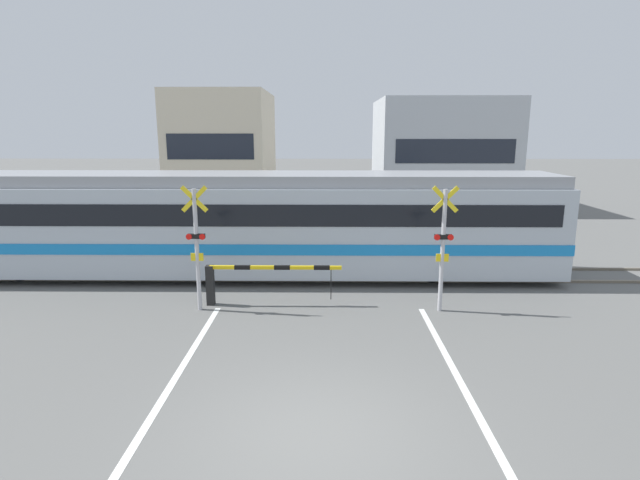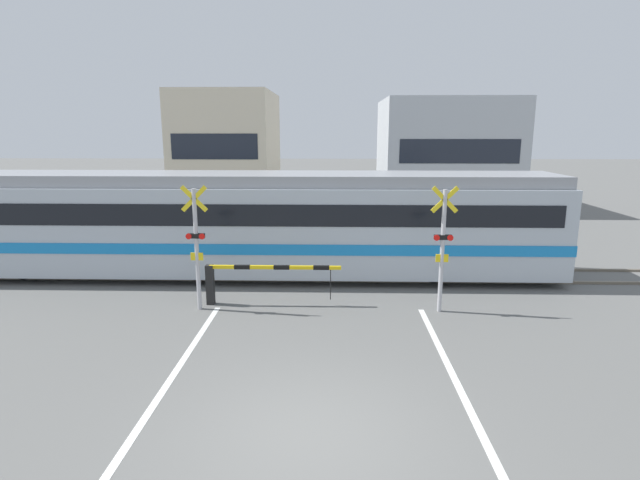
{
  "view_description": "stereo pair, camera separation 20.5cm",
  "coord_description": "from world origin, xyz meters",
  "px_view_note": "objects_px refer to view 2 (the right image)",
  "views": [
    {
      "loc": [
        0.17,
        -6.84,
        4.55
      ],
      "look_at": [
        0.0,
        6.74,
        1.6
      ],
      "focal_mm": 28.0,
      "sensor_mm": 36.0,
      "label": 1
    },
    {
      "loc": [
        0.37,
        -6.83,
        4.55
      ],
      "look_at": [
        0.0,
        6.74,
        1.6
      ],
      "focal_mm": 28.0,
      "sensor_mm": 36.0,
      "label": 2
    }
  ],
  "objects_px": {
    "crossing_barrier_near": "(243,276)",
    "crossing_barrier_far": "(378,235)",
    "crossing_signal_left": "(196,242)",
    "pedestrian": "(348,216)",
    "crossing_signal_right": "(443,244)",
    "commuter_train": "(229,221)"
  },
  "relations": [
    {
      "from": "crossing_barrier_near",
      "to": "crossing_signal_left",
      "type": "distance_m",
      "value": 1.55
    },
    {
      "from": "commuter_train",
      "to": "crossing_barrier_far",
      "type": "bearing_deg",
      "value": 28.26
    },
    {
      "from": "crossing_barrier_near",
      "to": "crossing_signal_left",
      "type": "xyz_separation_m",
      "value": [
        -1.1,
        -0.4,
        1.01
      ]
    },
    {
      "from": "commuter_train",
      "to": "pedestrian",
      "type": "relative_size",
      "value": 12.39
    },
    {
      "from": "pedestrian",
      "to": "crossing_signal_left",
      "type": "bearing_deg",
      "value": -114.4
    },
    {
      "from": "crossing_barrier_near",
      "to": "pedestrian",
      "type": "bearing_deg",
      "value": 70.84
    },
    {
      "from": "commuter_train",
      "to": "crossing_signal_right",
      "type": "relative_size",
      "value": 6.37
    },
    {
      "from": "crossing_barrier_near",
      "to": "crossing_barrier_far",
      "type": "distance_m",
      "value": 6.83
    },
    {
      "from": "crossing_barrier_far",
      "to": "crossing_signal_left",
      "type": "bearing_deg",
      "value": -131.04
    },
    {
      "from": "commuter_train",
      "to": "crossing_signal_right",
      "type": "bearing_deg",
      "value": -27.93
    },
    {
      "from": "crossing_signal_right",
      "to": "crossing_signal_left",
      "type": "bearing_deg",
      "value": 180.0
    },
    {
      "from": "commuter_train",
      "to": "pedestrian",
      "type": "height_order",
      "value": "commuter_train"
    },
    {
      "from": "crossing_barrier_far",
      "to": "pedestrian",
      "type": "relative_size",
      "value": 2.16
    },
    {
      "from": "crossing_barrier_far",
      "to": "pedestrian",
      "type": "bearing_deg",
      "value": 107.55
    },
    {
      "from": "crossing_barrier_near",
      "to": "crossing_barrier_far",
      "type": "bearing_deg",
      "value": 53.76
    },
    {
      "from": "crossing_barrier_far",
      "to": "pedestrian",
      "type": "distance_m",
      "value": 3.36
    },
    {
      "from": "crossing_barrier_near",
      "to": "crossing_signal_right",
      "type": "bearing_deg",
      "value": -4.42
    },
    {
      "from": "crossing_barrier_near",
      "to": "pedestrian",
      "type": "relative_size",
      "value": 2.16
    },
    {
      "from": "crossing_barrier_far",
      "to": "crossing_signal_left",
      "type": "xyz_separation_m",
      "value": [
        -5.14,
        -5.91,
        1.01
      ]
    },
    {
      "from": "commuter_train",
      "to": "crossing_barrier_far",
      "type": "distance_m",
      "value": 5.74
    },
    {
      "from": "crossing_signal_left",
      "to": "pedestrian",
      "type": "relative_size",
      "value": 1.94
    },
    {
      "from": "crossing_signal_right",
      "to": "pedestrian",
      "type": "distance_m",
      "value": 9.39
    }
  ]
}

